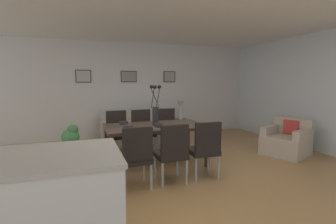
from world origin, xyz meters
name	(u,v)px	position (x,y,z in m)	size (l,w,h in m)	color
ground_plane	(166,176)	(0.00, 0.00, 0.00)	(9.00, 9.00, 0.00)	#A87A47
back_wall_panel	(128,90)	(0.00, 3.25, 1.30)	(9.00, 0.10, 2.60)	silver
side_window_wall	(317,92)	(3.65, 0.40, 1.30)	(0.10, 6.30, 2.60)	white
ceiling_panel	(158,14)	(0.00, 0.40, 2.64)	(9.00, 7.20, 0.08)	white
dining_table	(155,129)	(0.01, 0.62, 0.67)	(1.80, 0.99, 0.74)	#3D2D23
dining_chair_near_left	(136,154)	(-0.56, -0.31, 0.51)	(0.46, 0.46, 0.92)	black
dining_chair_near_right	(118,131)	(-0.56, 1.50, 0.51)	(0.47, 0.47, 0.92)	black
dining_chair_far_left	(172,150)	(0.00, -0.29, 0.51)	(0.44, 0.44, 0.92)	black
dining_chair_far_right	(143,129)	(-0.03, 1.49, 0.51)	(0.47, 0.47, 0.92)	black
dining_chair_mid_left	(205,147)	(0.56, -0.27, 0.51)	(0.47, 0.47, 0.92)	black
dining_chair_mid_right	(167,127)	(0.55, 1.52, 0.51)	(0.45, 0.45, 0.92)	black
centerpiece_vase	(155,110)	(0.01, 0.62, 1.02)	(0.21, 0.23, 0.73)	#232326
placemat_near_left	(128,129)	(-0.53, 0.39, 0.74)	(0.32, 0.32, 0.01)	#4C4742
bowl_near_left	(128,127)	(-0.53, 0.39, 0.78)	(0.17, 0.17, 0.07)	#2D2826
placemat_near_right	(124,125)	(-0.53, 0.84, 0.74)	(0.32, 0.32, 0.01)	#4C4742
bowl_near_right	(124,123)	(-0.53, 0.84, 0.78)	(0.17, 0.17, 0.07)	#2D2826
placemat_far_left	(159,127)	(0.01, 0.39, 0.74)	(0.32, 0.32, 0.01)	#4C4742
bowl_far_left	(159,125)	(0.01, 0.39, 0.78)	(0.17, 0.17, 0.07)	#2D2826
sofa	(136,130)	(0.04, 2.54, 0.28)	(1.71, 0.84, 0.80)	#B2A899
side_table	(181,129)	(1.26, 2.47, 0.26)	(0.36, 0.36, 0.52)	black
table_lamp	(181,105)	(1.26, 2.47, 0.89)	(0.22, 0.22, 0.51)	beige
armchair	(287,141)	(2.82, 0.34, 0.29)	(1.04, 1.04, 0.75)	#B7A893
kitchen_island	(46,206)	(-1.58, -1.42, 0.46)	(1.27, 0.94, 0.92)	silver
framed_picture_left	(83,76)	(-1.18, 3.18, 1.67)	(0.39, 0.03, 0.33)	#473828
framed_picture_center	(129,76)	(0.01, 3.18, 1.67)	(0.44, 0.03, 0.31)	#473828
framed_picture_right	(169,77)	(1.19, 3.18, 1.67)	(0.35, 0.03, 0.32)	#473828
potted_plant	(71,138)	(-1.49, 1.69, 0.37)	(0.36, 0.36, 0.67)	silver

